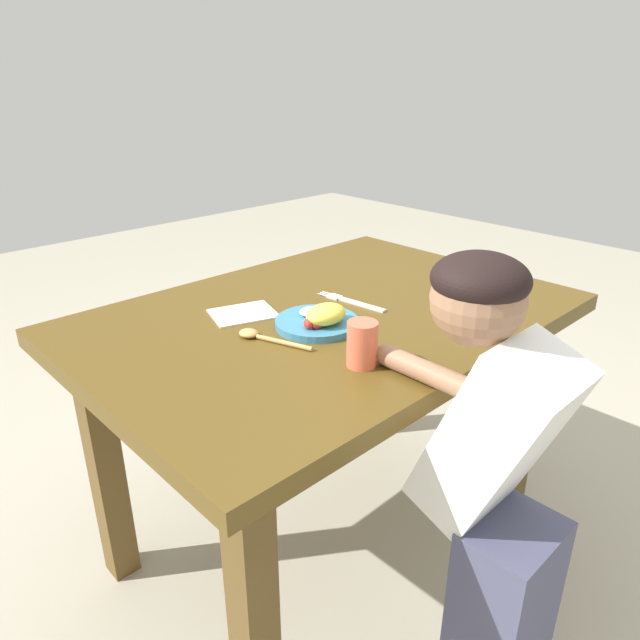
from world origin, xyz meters
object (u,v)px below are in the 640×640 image
at_px(drinking_cup, 362,344).
at_px(person, 493,504).
at_px(fork, 352,302).
at_px(spoon, 260,336).
at_px(plate, 319,320).

height_order(drinking_cup, person, person).
distance_m(fork, person, 0.64).
xyz_separation_m(spoon, person, (0.11, -0.56, -0.20)).
xyz_separation_m(plate, fork, (0.18, 0.06, -0.02)).
bearing_deg(plate, drinking_cup, -109.28).
xyz_separation_m(fork, spoon, (-0.32, -0.01, 0.00)).
bearing_deg(spoon, plate, -126.08).
bearing_deg(person, plate, 86.37).
xyz_separation_m(fork, person, (-0.21, -0.57, -0.20)).
bearing_deg(spoon, drinking_cup, 178.05).
distance_m(fork, drinking_cup, 0.36).
bearing_deg(spoon, person, 172.59).
relative_size(plate, spoon, 1.07).
relative_size(drinking_cup, person, 0.09).
bearing_deg(plate, spoon, 162.69).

